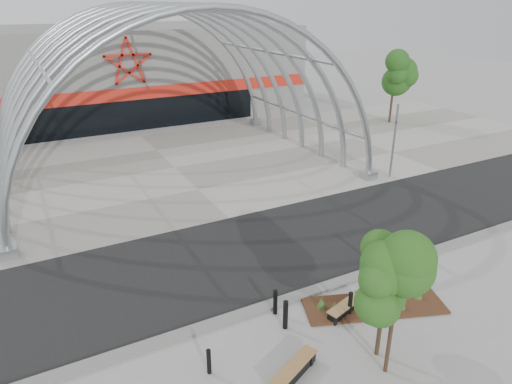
{
  "coord_description": "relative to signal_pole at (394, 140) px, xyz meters",
  "views": [
    {
      "loc": [
        -8.48,
        -12.06,
        10.31
      ],
      "look_at": [
        0.0,
        4.0,
        2.6
      ],
      "focal_mm": 32.0,
      "sensor_mm": 36.0,
      "label": 1
    }
  ],
  "objects": [
    {
      "name": "ground",
      "position": [
        -11.39,
        -7.62,
        -2.41
      ],
      "size": [
        140.0,
        140.0,
        0.0
      ],
      "primitive_type": "plane",
      "color": "#9B9B96",
      "rests_on": "ground"
    },
    {
      "name": "road",
      "position": [
        -11.39,
        -4.12,
        -2.4
      ],
      "size": [
        140.0,
        7.0,
        0.02
      ],
      "primitive_type": "cube",
      "color": "black",
      "rests_on": "ground"
    },
    {
      "name": "forecourt",
      "position": [
        -11.39,
        7.88,
        -2.39
      ],
      "size": [
        60.0,
        17.0,
        0.04
      ],
      "primitive_type": "cube",
      "color": "gray",
      "rests_on": "ground"
    },
    {
      "name": "kerb",
      "position": [
        -11.39,
        -7.87,
        -2.35
      ],
      "size": [
        60.0,
        0.5,
        0.12
      ],
      "primitive_type": "cube",
      "color": "slate",
      "rests_on": "ground"
    },
    {
      "name": "arena_building",
      "position": [
        -11.39,
        25.83,
        1.58
      ],
      "size": [
        34.0,
        15.24,
        8.0
      ],
      "color": "slate",
      "rests_on": "ground"
    },
    {
      "name": "vault_canopy",
      "position": [
        -11.39,
        7.88,
        -2.39
      ],
      "size": [
        20.8,
        15.8,
        20.36
      ],
      "color": "#9FA6AB",
      "rests_on": "ground"
    },
    {
      "name": "planting_bed",
      "position": [
        -9.78,
        -9.6,
        -2.28
      ],
      "size": [
        5.3,
        3.2,
        0.54
      ],
      "color": "#3D1F16",
      "rests_on": "ground"
    },
    {
      "name": "signal_pole",
      "position": [
        0.0,
        0.0,
        0.0
      ],
      "size": [
        0.32,
        0.64,
        4.61
      ],
      "color": "gray",
      "rests_on": "ground"
    },
    {
      "name": "street_tree_0",
      "position": [
        -11.52,
        -12.2,
        0.34
      ],
      "size": [
        1.68,
        1.68,
        3.83
      ],
      "color": "#301C14",
      "rests_on": "ground"
    },
    {
      "name": "street_tree_1",
      "position": [
        -11.27,
        -11.53,
        0.49
      ],
      "size": [
        1.71,
        1.71,
        4.03
      ],
      "color": "black",
      "rests_on": "ground"
    },
    {
      "name": "bench_0",
      "position": [
        -14.08,
        -11.11,
        -2.21
      ],
      "size": [
        1.97,
        1.21,
        0.41
      ],
      "color": "black",
      "rests_on": "ground"
    },
    {
      "name": "bench_1",
      "position": [
        -10.77,
        -9.42,
        -2.21
      ],
      "size": [
        1.96,
        0.94,
        0.4
      ],
      "color": "black",
      "rests_on": "ground"
    },
    {
      "name": "bollard_0",
      "position": [
        -16.23,
        -9.8,
        -1.98
      ],
      "size": [
        0.14,
        0.14,
        0.86
      ],
      "primitive_type": "cylinder",
      "color": "black",
      "rests_on": "ground"
    },
    {
      "name": "bollard_1",
      "position": [
        -13.09,
        -8.3,
        -1.93
      ],
      "size": [
        0.15,
        0.15,
        0.96
      ],
      "primitive_type": "cylinder",
      "color": "black",
      "rests_on": "ground"
    },
    {
      "name": "bollard_2",
      "position": [
        -13.18,
        -9.13,
        -1.87
      ],
      "size": [
        0.17,
        0.17,
        1.08
      ],
      "primitive_type": "cylinder",
      "color": "black",
      "rests_on": "ground"
    },
    {
      "name": "bollard_3",
      "position": [
        -10.83,
        -9.61,
        -1.93
      ],
      "size": [
        0.15,
        0.15,
        0.95
      ],
      "primitive_type": "cylinder",
      "color": "black",
      "rests_on": "ground"
    },
    {
      "name": "bollard_4",
      "position": [
        -7.82,
        -7.31,
        -1.87
      ],
      "size": [
        0.17,
        0.17,
        1.08
      ],
      "primitive_type": "cylinder",
      "color": "black",
      "rests_on": "ground"
    },
    {
      "name": "bg_tree_1",
      "position": [
        9.61,
        10.38,
        1.84
      ],
      "size": [
        2.7,
        2.7,
        5.91
      ],
      "color": "black",
      "rests_on": "ground"
    }
  ]
}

